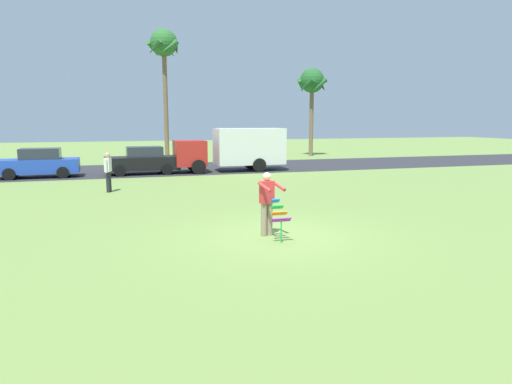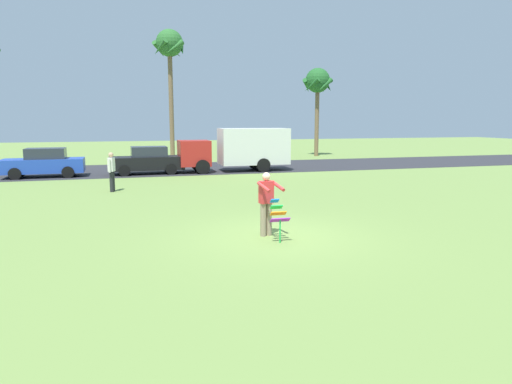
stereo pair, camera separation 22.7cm
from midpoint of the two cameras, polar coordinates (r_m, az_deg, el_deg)
ground_plane at (r=12.29m, az=3.15°, el=-5.59°), size 120.00×120.00×0.00m
road_strip at (r=29.82m, az=-8.29°, el=2.97°), size 120.00×8.00×0.01m
person_kite_flyer at (r=12.12m, az=1.88°, el=-1.19°), size 0.65×0.73×1.73m
kite_held at (r=11.64m, az=3.38°, el=-2.85°), size 0.51×0.64×1.07m
parked_car_blue at (r=27.45m, az=-24.95°, el=3.32°), size 4.23×1.90×1.60m
parked_car_black at (r=27.13m, az=-13.33°, el=3.86°), size 4.26×1.95×1.60m
parked_truck_red_cab at (r=27.90m, az=-1.73°, el=5.54°), size 6.71×2.15×2.62m
palm_tree_right_near at (r=37.64m, az=-10.67°, el=17.24°), size 2.58×2.71×10.14m
palm_tree_centre_far at (r=40.36m, az=7.94°, el=13.36°), size 2.58×2.71×7.56m
person_walker_near at (r=20.70m, az=-17.46°, el=2.59°), size 0.32×0.55×1.73m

